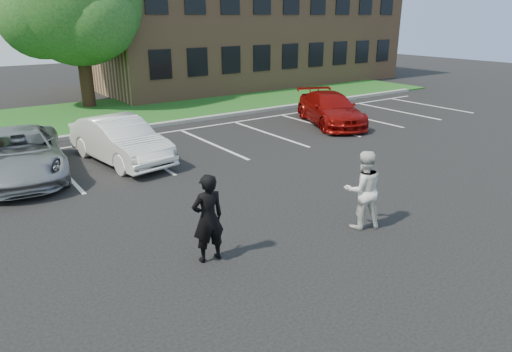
{
  "coord_description": "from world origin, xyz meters",
  "views": [
    {
      "loc": [
        -5.7,
        -7.11,
        4.75
      ],
      "look_at": [
        0.0,
        1.0,
        1.25
      ],
      "focal_mm": 32.0,
      "sensor_mm": 36.0,
      "label": 1
    }
  ],
  "objects_px": {
    "car_silver_minivan": "(20,154)",
    "car_white_sedan": "(120,140)",
    "man_white_shirt": "(363,190)",
    "office_building": "(247,24)",
    "tree": "(78,3)",
    "car_red_compact": "(330,109)",
    "man_black_suit": "(208,218)"
  },
  "relations": [
    {
      "from": "man_black_suit",
      "to": "car_silver_minivan",
      "type": "distance_m",
      "value": 8.1
    },
    {
      "from": "man_white_shirt",
      "to": "car_silver_minivan",
      "type": "relative_size",
      "value": 0.36
    },
    {
      "from": "office_building",
      "to": "car_white_sedan",
      "type": "height_order",
      "value": "office_building"
    },
    {
      "from": "tree",
      "to": "man_white_shirt",
      "type": "height_order",
      "value": "tree"
    },
    {
      "from": "car_white_sedan",
      "to": "man_white_shirt",
      "type": "bearing_deg",
      "value": -79.92
    },
    {
      "from": "office_building",
      "to": "tree",
      "type": "xyz_separation_m",
      "value": [
        -12.79,
        -3.43,
        1.19
      ]
    },
    {
      "from": "tree",
      "to": "car_red_compact",
      "type": "xyz_separation_m",
      "value": [
        7.76,
        -10.74,
        -4.64
      ]
    },
    {
      "from": "man_black_suit",
      "to": "car_silver_minivan",
      "type": "relative_size",
      "value": 0.35
    },
    {
      "from": "tree",
      "to": "car_silver_minivan",
      "type": "xyz_separation_m",
      "value": [
        -5.11,
        -10.55,
        -4.62
      ]
    },
    {
      "from": "tree",
      "to": "car_red_compact",
      "type": "bearing_deg",
      "value": -54.15
    },
    {
      "from": "office_building",
      "to": "man_white_shirt",
      "type": "xyz_separation_m",
      "value": [
        -12.01,
        -22.48,
        -3.22
      ]
    },
    {
      "from": "office_building",
      "to": "tree",
      "type": "relative_size",
      "value": 2.55
    },
    {
      "from": "car_white_sedan",
      "to": "tree",
      "type": "bearing_deg",
      "value": 70.16
    },
    {
      "from": "man_white_shirt",
      "to": "office_building",
      "type": "bearing_deg",
      "value": -94.97
    },
    {
      "from": "office_building",
      "to": "car_silver_minivan",
      "type": "height_order",
      "value": "office_building"
    },
    {
      "from": "office_building",
      "to": "man_black_suit",
      "type": "bearing_deg",
      "value": -125.83
    },
    {
      "from": "tree",
      "to": "car_red_compact",
      "type": "height_order",
      "value": "tree"
    },
    {
      "from": "office_building",
      "to": "man_black_suit",
      "type": "height_order",
      "value": "office_building"
    },
    {
      "from": "man_white_shirt",
      "to": "car_red_compact",
      "type": "relative_size",
      "value": 0.38
    },
    {
      "from": "man_white_shirt",
      "to": "tree",
      "type": "bearing_deg",
      "value": -64.5
    },
    {
      "from": "tree",
      "to": "man_black_suit",
      "type": "xyz_separation_m",
      "value": [
        -2.93,
        -18.34,
        -4.42
      ]
    },
    {
      "from": "car_silver_minivan",
      "to": "car_white_sedan",
      "type": "distance_m",
      "value": 3.05
    },
    {
      "from": "office_building",
      "to": "man_black_suit",
      "type": "xyz_separation_m",
      "value": [
        -15.72,
        -21.77,
        -3.23
      ]
    },
    {
      "from": "car_red_compact",
      "to": "man_white_shirt",
      "type": "bearing_deg",
      "value": -107.88
    },
    {
      "from": "man_black_suit",
      "to": "car_silver_minivan",
      "type": "xyz_separation_m",
      "value": [
        -2.19,
        7.79,
        -0.2
      ]
    },
    {
      "from": "car_red_compact",
      "to": "car_silver_minivan",
      "type": "bearing_deg",
      "value": -158.68
    },
    {
      "from": "car_white_sedan",
      "to": "car_red_compact",
      "type": "bearing_deg",
      "value": -8.7
    },
    {
      "from": "tree",
      "to": "man_black_suit",
      "type": "bearing_deg",
      "value": -99.07
    },
    {
      "from": "tree",
      "to": "car_red_compact",
      "type": "relative_size",
      "value": 1.8
    },
    {
      "from": "car_silver_minivan",
      "to": "car_red_compact",
      "type": "relative_size",
      "value": 1.07
    },
    {
      "from": "car_silver_minivan",
      "to": "car_white_sedan",
      "type": "relative_size",
      "value": 1.14
    },
    {
      "from": "tree",
      "to": "car_white_sedan",
      "type": "distance_m",
      "value": 11.9
    }
  ]
}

